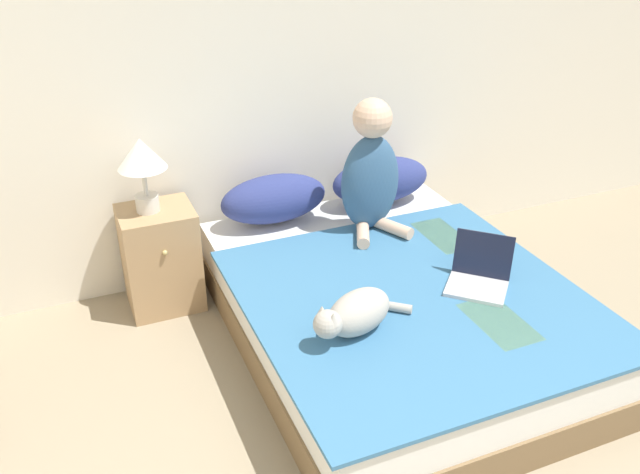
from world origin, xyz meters
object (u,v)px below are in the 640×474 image
bed (393,312)px  person_sitting (371,172)px  cat_tabby (355,313)px  pillow_near (274,199)px  laptop_open (479,276)px  nightstand (161,258)px  table_lamp (142,160)px  pillow_far (381,180)px

bed → person_sitting: bearing=77.4°
bed → person_sitting: (0.12, 0.55, 0.55)m
cat_tabby → pillow_near: bearing=-112.4°
laptop_open → nightstand: size_ratio=0.66×
bed → nightstand: nightstand is taller
cat_tabby → table_lamp: size_ratio=1.32×
nightstand → table_lamp: size_ratio=1.47×
laptop_open → pillow_far: bearing=133.3°
cat_tabby → laptop_open: (0.73, 0.12, -0.05)m
nightstand → pillow_far: bearing=0.1°
pillow_near → laptop_open: (0.69, -1.06, -0.09)m
person_sitting → table_lamp: bearing=165.6°
person_sitting → nightstand: 1.27m
person_sitting → laptop_open: person_sitting is taller
laptop_open → nightstand: bearing=-174.2°
bed → table_lamp: size_ratio=4.97×
pillow_near → cat_tabby: (-0.04, -1.18, -0.04)m
pillow_far → laptop_open: size_ratio=1.58×
cat_tabby → table_lamp: bearing=-80.9°
laptop_open → table_lamp: (-1.40, 1.07, 0.44)m
nightstand → table_lamp: 0.59m
pillow_near → cat_tabby: 1.18m
pillow_near → table_lamp: (-0.71, 0.00, 0.35)m
pillow_near → pillow_far: (0.69, 0.00, 0.00)m
pillow_far → nightstand: 1.39m
cat_tabby → laptop_open: laptop_open is taller
bed → table_lamp: bearing=141.3°
pillow_far → table_lamp: (-1.40, 0.00, 0.35)m
pillow_near → pillow_far: size_ratio=1.00×
person_sitting → laptop_open: bearing=-74.0°
person_sitting → cat_tabby: bearing=-120.0°
pillow_near → table_lamp: 0.79m
bed → laptop_open: bearing=-32.7°
nightstand → person_sitting: bearing=-14.4°
bed → nightstand: size_ratio=3.38×
pillow_far → bed: bearing=-112.3°
pillow_near → table_lamp: bearing=179.6°
cat_tabby → nightstand: 1.35m
person_sitting → cat_tabby: (-0.51, -0.88, -0.24)m
pillow_far → cat_tabby: 1.39m
pillow_near → nightstand: bearing=-179.7°
person_sitting → cat_tabby: person_sitting is taller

